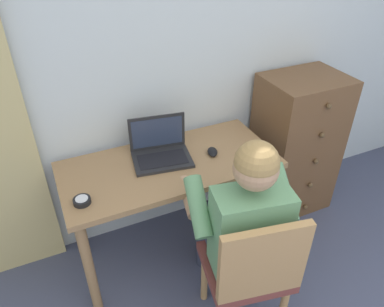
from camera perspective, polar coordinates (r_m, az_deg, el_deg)
name	(u,v)px	position (r m, az deg, el deg)	size (l,w,h in m)	color
wall_back	(189,52)	(2.34, -0.54, 15.46)	(4.80, 0.05, 2.50)	silver
desk	(170,177)	(2.24, -3.39, -3.72)	(1.28, 0.59, 0.74)	#9E754C
dresser	(295,145)	(2.81, 15.69, 1.24)	(0.55, 0.46, 1.06)	brown
chair	(251,269)	(1.95, 9.07, -17.29)	(0.49, 0.47, 0.88)	brown
person_seated	(240,218)	(1.92, 7.45, -9.85)	(0.60, 0.63, 1.20)	#33384C
laptop	(160,150)	(2.20, -4.90, 0.56)	(0.37, 0.30, 0.24)	#232326
computer_mouse	(212,152)	(2.24, 3.19, 0.26)	(0.06, 0.10, 0.03)	black
desk_clock	(82,201)	(1.97, -16.64, -7.02)	(0.09, 0.09, 0.03)	black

